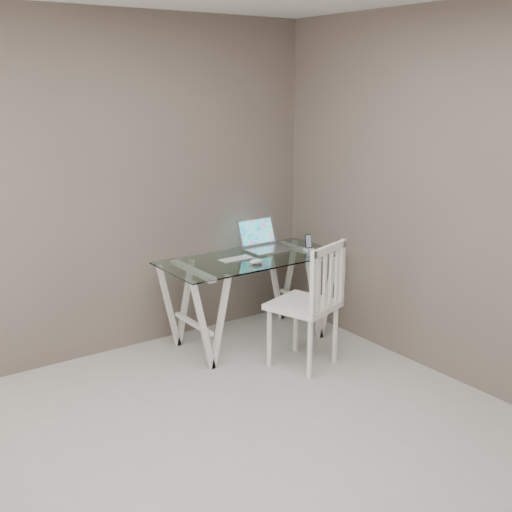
{
  "coord_description": "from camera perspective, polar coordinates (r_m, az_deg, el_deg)",
  "views": [
    {
      "loc": [
        -1.75,
        -2.49,
        2.16
      ],
      "look_at": [
        1.01,
        1.45,
        0.85
      ],
      "focal_mm": 45.0,
      "sensor_mm": 36.0,
      "label": 1
    }
  ],
  "objects": [
    {
      "name": "room",
      "position": [
        3.06,
        -1.12,
        6.91
      ],
      "size": [
        4.5,
        4.52,
        2.71
      ],
      "color": "#B1AFAA",
      "rests_on": "ground"
    },
    {
      "name": "chair",
      "position": [
        4.92,
        5.04,
        -3.87
      ],
      "size": [
        0.58,
        0.58,
        1.01
      ],
      "rotation": [
        0.0,
        0.0,
        0.31
      ],
      "color": "white",
      "rests_on": "ground"
    },
    {
      "name": "phone_dock",
      "position": [
        5.59,
        4.69,
        0.92
      ],
      "size": [
        0.07,
        0.07,
        0.14
      ],
      "color": "white",
      "rests_on": "desk"
    },
    {
      "name": "keyboard",
      "position": [
        5.27,
        -1.85,
        -0.28
      ],
      "size": [
        0.29,
        0.12,
        0.01
      ],
      "primitive_type": "cube",
      "color": "silver",
      "rests_on": "desk"
    },
    {
      "name": "laptop",
      "position": [
        5.6,
        0.63,
        1.26
      ],
      "size": [
        0.37,
        0.35,
        0.25
      ],
      "color": "silver",
      "rests_on": "desk"
    },
    {
      "name": "desk",
      "position": [
        5.44,
        -0.52,
        -3.83
      ],
      "size": [
        1.5,
        0.7,
        0.75
      ],
      "color": "silver",
      "rests_on": "ground"
    },
    {
      "name": "mouse",
      "position": [
        5.15,
        0.0,
        -0.47
      ],
      "size": [
        0.12,
        0.07,
        0.04
      ],
      "primitive_type": "ellipsoid",
      "color": "white",
      "rests_on": "desk"
    }
  ]
}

